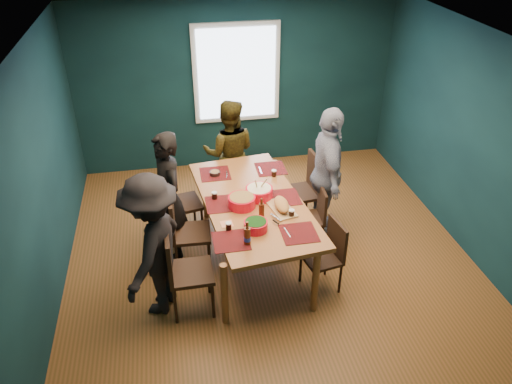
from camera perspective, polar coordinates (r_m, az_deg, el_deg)
room at (r=5.99m, az=0.99°, el=5.22°), size 5.01×5.01×2.71m
dining_table at (r=5.95m, az=-0.33°, el=-1.67°), size 1.37×2.35×0.85m
chair_left_far at (r=6.53m, az=-9.23°, el=-0.75°), size 0.53×0.53×1.00m
chair_left_mid at (r=5.98m, az=-8.35°, el=-4.00°), size 0.47×0.47×1.00m
chair_left_near at (r=5.38m, az=-8.56°, el=-8.41°), size 0.47×0.47×1.04m
chair_right_far at (r=6.72m, az=5.80°, el=0.75°), size 0.51×0.51×1.03m
chair_right_mid at (r=6.38m, az=6.69°, el=-2.40°), size 0.40×0.40×0.83m
chair_right_near at (r=5.74m, az=8.28°, el=-6.67°), size 0.46×0.46×0.87m
person_far_left at (r=6.10m, az=-10.04°, el=-0.59°), size 0.58×0.70×1.66m
person_back at (r=7.11m, az=-3.04°, el=4.46°), size 0.87×0.73×1.58m
person_right at (r=6.41m, az=8.15°, el=1.99°), size 0.55×1.09×1.79m
person_near_left at (r=5.33m, az=-11.67°, el=-6.09°), size 1.00×1.23×1.66m
bowl_salad at (r=5.77m, az=-1.64°, el=-1.06°), size 0.32×0.32×0.13m
bowl_dumpling at (r=5.93m, az=0.36°, el=-0.02°), size 0.32×0.32×0.30m
bowl_herbs at (r=5.39m, az=-0.03°, el=-3.82°), size 0.26×0.26×0.11m
cutting_board at (r=5.73m, az=2.93°, el=-1.54°), size 0.31×0.56×0.12m
small_bowl at (r=6.43m, az=-4.72°, el=2.17°), size 0.13×0.13×0.06m
beer_bottle_a at (r=5.16m, az=-1.00°, el=-5.06°), size 0.08×0.08×0.28m
beer_bottle_b at (r=5.57m, az=0.64°, el=-2.06°), size 0.06×0.06×0.24m
cola_glass_a at (r=5.40m, az=-3.15°, el=-3.89°), size 0.07×0.07×0.09m
cola_glass_b at (r=5.61m, az=4.09°, el=-2.40°), size 0.07×0.07×0.09m
cola_glass_c at (r=6.38m, az=2.07°, el=2.19°), size 0.06×0.06×0.09m
cola_glass_d at (r=5.93m, az=-4.77°, el=-0.37°), size 0.07×0.07×0.09m
napkin_a at (r=6.03m, az=2.96°, el=-0.26°), size 0.19×0.19×0.00m
napkin_b at (r=5.52m, az=-3.37°, el=-3.65°), size 0.14×0.14×0.00m
napkin_c at (r=5.36m, az=4.82°, el=-4.93°), size 0.21×0.21×0.00m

